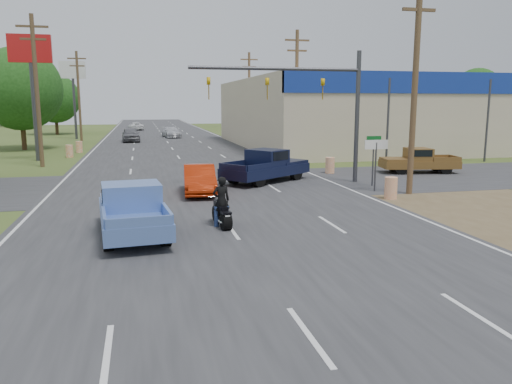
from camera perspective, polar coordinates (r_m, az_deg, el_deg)
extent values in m
plane|color=#37471C|center=(9.66, 6.06, -16.09)|extent=(200.00, 200.00, 0.00)
cube|color=#2D2D30|center=(48.45, -9.55, 4.91)|extent=(15.00, 180.00, 0.02)
cube|color=#2D2D30|center=(26.68, -6.60, 0.86)|extent=(120.00, 10.00, 0.02)
cube|color=brown|center=(23.27, 23.96, -1.32)|extent=(8.00, 18.00, 0.01)
cube|color=#B7A88C|center=(59.50, 23.18, 8.35)|extent=(50.00, 28.00, 6.60)
cylinder|color=#4C3823|center=(24.55, 17.69, 11.36)|extent=(0.28, 0.28, 10.00)
cube|color=#4C3823|center=(24.89, 18.13, 19.19)|extent=(1.60, 0.14, 0.14)
cylinder|color=#4C3823|center=(41.10, 4.65, 11.08)|extent=(0.28, 0.28, 10.00)
cube|color=#4C3823|center=(41.39, 4.73, 16.91)|extent=(2.00, 0.14, 0.14)
cube|color=#4C3823|center=(41.30, 4.72, 15.80)|extent=(1.60, 0.14, 0.14)
cylinder|color=#4C3823|center=(58.51, -0.78, 10.80)|extent=(0.28, 0.28, 10.00)
cube|color=#4C3823|center=(58.72, -0.79, 14.91)|extent=(2.00, 0.14, 0.14)
cube|color=#4C3823|center=(58.66, -0.79, 14.13)|extent=(1.60, 0.14, 0.14)
cylinder|color=#4C3823|center=(36.79, -23.75, 10.40)|extent=(0.28, 0.28, 10.00)
cube|color=#4C3823|center=(37.11, -24.23, 16.88)|extent=(2.00, 0.14, 0.14)
cube|color=#4C3823|center=(37.01, -24.13, 15.66)|extent=(1.60, 0.14, 0.14)
cylinder|color=#4C3823|center=(60.55, -19.58, 10.21)|extent=(0.28, 0.28, 10.00)
cube|color=#4C3823|center=(60.74, -19.82, 14.17)|extent=(2.00, 0.14, 0.14)
cube|color=#4C3823|center=(60.68, -19.77, 13.42)|extent=(1.60, 0.14, 0.14)
cylinder|color=#422D19|center=(51.36, -25.05, 6.20)|extent=(0.44, 0.44, 3.24)
sphere|color=#194012|center=(51.31, -25.38, 10.60)|extent=(7.56, 7.56, 7.56)
cylinder|color=#422D19|center=(75.09, -21.82, 7.21)|extent=(0.44, 0.44, 2.88)
sphere|color=#194012|center=(75.04, -22.00, 9.89)|extent=(6.72, 6.72, 6.72)
cylinder|color=#422D19|center=(97.31, 23.75, 7.79)|extent=(0.44, 0.44, 3.60)
sphere|color=#194012|center=(97.30, 23.94, 10.37)|extent=(8.40, 8.40, 8.40)
cylinder|color=#422D19|center=(108.33, 4.74, 8.69)|extent=(0.44, 0.44, 3.42)
sphere|color=#194012|center=(108.31, 4.78, 10.90)|extent=(7.98, 7.98, 7.98)
cylinder|color=orange|center=(23.24, 15.16, 0.43)|extent=(0.56, 0.56, 1.00)
cylinder|color=orange|center=(31.05, 8.45, 3.02)|extent=(0.56, 0.56, 1.00)
cylinder|color=orange|center=(42.72, -20.54, 4.40)|extent=(0.56, 0.56, 1.00)
cylinder|color=orange|center=(46.64, -19.56, 4.88)|extent=(0.56, 0.56, 1.00)
cylinder|color=#3F3F44|center=(40.90, -24.07, 9.56)|extent=(0.30, 0.30, 9.00)
cube|color=#B21414|center=(41.08, -24.45, 14.71)|extent=(3.00, 0.35, 2.00)
cylinder|color=#3F3F44|center=(64.63, -20.05, 9.69)|extent=(0.30, 0.30, 9.00)
cube|color=white|center=(64.75, -20.25, 12.96)|extent=(3.00, 0.35, 2.00)
cylinder|color=#3F3F44|center=(24.99, 13.49, 2.78)|extent=(0.08, 0.08, 2.40)
cube|color=white|center=(24.88, 13.59, 5.29)|extent=(1.20, 0.05, 0.45)
cylinder|color=#3F3F44|center=(26.59, 13.22, 3.22)|extent=(0.08, 0.08, 2.40)
cube|color=#0C591E|center=(26.47, 13.33, 6.01)|extent=(0.80, 0.04, 0.22)
cylinder|color=#3F3F44|center=(27.65, 11.47, 8.32)|extent=(0.24, 0.24, 7.00)
cylinder|color=#3F3F44|center=(26.17, 2.38, 13.90)|extent=(9.00, 0.18, 0.18)
imported|color=gold|center=(26.91, 7.65, 12.75)|extent=(0.18, 0.40, 1.10)
imported|color=gold|center=(26.01, 1.28, 12.93)|extent=(0.18, 0.40, 1.10)
imported|color=gold|center=(25.44, -5.45, 12.95)|extent=(0.18, 0.40, 1.10)
imported|color=#A92407|center=(23.86, -6.48, 1.41)|extent=(1.74, 4.23, 1.36)
cylinder|color=black|center=(16.97, -3.45, -3.40)|extent=(0.36, 0.64, 0.60)
cylinder|color=black|center=(18.22, -4.65, -2.48)|extent=(0.18, 0.61, 0.60)
cube|color=black|center=(17.56, -4.10, -2.07)|extent=(0.33, 1.11, 0.27)
cube|color=black|center=(17.73, -4.31, -1.34)|extent=(0.30, 0.53, 0.20)
cube|color=black|center=(17.27, -3.86, -1.77)|extent=(0.33, 0.53, 0.09)
cylinder|color=white|center=(17.95, -4.56, -0.52)|extent=(0.60, 0.12, 0.05)
cube|color=white|center=(16.74, -3.26, -2.88)|extent=(0.17, 0.04, 0.11)
imported|color=black|center=(17.36, -3.98, -1.29)|extent=(0.66, 0.47, 1.67)
cylinder|color=black|center=(18.24, -16.88, -2.57)|extent=(0.37, 0.82, 0.79)
cylinder|color=black|center=(18.34, -11.68, -2.27)|extent=(0.37, 0.82, 0.79)
cylinder|color=black|center=(15.23, -16.55, -5.01)|extent=(0.37, 0.82, 0.79)
cylinder|color=black|center=(15.36, -10.32, -4.63)|extent=(0.37, 0.82, 0.79)
cube|color=#597ABF|center=(16.72, -13.92, -2.79)|extent=(2.44, 5.31, 0.52)
cube|color=#597ABF|center=(18.16, -14.34, -0.74)|extent=(2.05, 2.12, 0.18)
cube|color=#597ABF|center=(16.69, -14.04, -0.46)|extent=(1.96, 1.71, 0.84)
cube|color=black|center=(16.66, -14.06, 0.04)|extent=(1.97, 1.40, 0.45)
cube|color=#597ABF|center=(14.18, -13.18, -3.41)|extent=(1.82, 0.25, 0.30)
cylinder|color=black|center=(29.16, 1.85, 2.51)|extent=(0.85, 0.74, 0.83)
cylinder|color=black|center=(28.10, 4.60, 2.19)|extent=(0.85, 0.74, 0.83)
cylinder|color=black|center=(26.75, -2.53, 1.82)|extent=(0.85, 0.74, 0.83)
cylinder|color=black|center=(25.60, 0.31, 1.45)|extent=(0.85, 0.74, 0.83)
cube|color=#111633|center=(27.34, 1.13, 2.49)|extent=(5.57, 4.85, 0.54)
cube|color=#111633|center=(28.55, 3.21, 3.49)|extent=(2.81, 2.80, 0.19)
cube|color=#111633|center=(27.34, 1.28, 3.97)|extent=(2.43, 2.49, 0.88)
cube|color=black|center=(27.32, 1.28, 4.30)|extent=(2.19, 2.34, 0.47)
cube|color=#111633|center=(25.33, -2.70, 2.82)|extent=(1.19, 1.59, 0.31)
cylinder|color=black|center=(31.43, 16.24, 2.55)|extent=(0.75, 0.39, 0.72)
cylinder|color=black|center=(32.84, 15.37, 2.90)|extent=(0.75, 0.39, 0.72)
cylinder|color=black|center=(32.47, 20.89, 2.52)|extent=(0.75, 0.39, 0.72)
cylinder|color=black|center=(33.84, 19.86, 2.86)|extent=(0.75, 0.39, 0.72)
cube|color=brown|center=(32.59, 18.13, 3.06)|extent=(4.89, 2.55, 0.47)
cube|color=brown|center=(32.08, 15.84, 3.60)|extent=(2.03, 1.97, 0.16)
cube|color=brown|center=(32.50, 18.04, 4.13)|extent=(1.65, 1.86, 0.76)
cube|color=black|center=(32.49, 18.05, 4.36)|extent=(1.38, 1.85, 0.40)
cube|color=brown|center=(33.45, 21.81, 3.62)|extent=(0.35, 1.63, 0.27)
imported|color=slate|center=(58.20, -14.12, 6.38)|extent=(2.12, 4.81, 1.61)
imported|color=silver|center=(64.36, -9.64, 6.74)|extent=(2.54, 4.83, 1.34)
imported|color=white|center=(83.53, -13.58, 7.30)|extent=(2.74, 4.68, 1.22)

